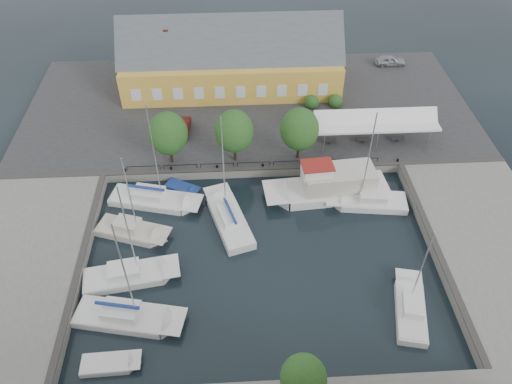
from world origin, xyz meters
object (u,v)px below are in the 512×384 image
launch_sw (110,365)px  warehouse (227,61)px  west_boat_d (127,318)px  car_red (183,128)px  west_boat_a (154,200)px  west_boat_b (132,232)px  east_boat_a (368,202)px  trawler (332,187)px  car_silver (390,60)px  tent_canopy (375,122)px  launch_nw (182,189)px  west_boat_c (129,276)px  east_boat_c (410,309)px  center_sailboat (229,220)px

launch_sw → warehouse: bearing=76.4°
west_boat_d → launch_sw: west_boat_d is taller
car_red → west_boat_a: west_boat_a is taller
car_red → west_boat_b: west_boat_b is taller
east_boat_a → trawler: bearing=154.2°
west_boat_d → car_silver: bearing=51.1°
car_red → tent_canopy: bearing=-2.5°
west_boat_d → car_red: bearing=82.1°
car_silver → trawler: 28.54m
west_boat_b → car_red: bearing=74.0°
car_silver → warehouse: bearing=101.2°
east_boat_a → tent_canopy: bearing=75.7°
car_red → launch_nw: car_red is taller
trawler → east_boat_a: east_boat_a is taller
east_boat_a → west_boat_c: east_boat_a is taller
west_boat_b → west_boat_d: size_ratio=0.82×
west_boat_d → launch_sw: 4.13m
warehouse → launch_nw: 21.04m
east_boat_a → west_boat_b: (-23.98, -2.86, -0.00)m
trawler → west_boat_a: bearing=-179.2°
warehouse → west_boat_d: 37.19m
west_boat_c → warehouse: bearing=73.6°
west_boat_b → west_boat_c: (0.49, -5.47, 0.00)m
tent_canopy → east_boat_c: 22.82m
car_silver → launch_nw: car_silver is taller
center_sailboat → launch_sw: 17.61m
launch_nw → car_silver: bearing=40.1°
car_red → center_sailboat: size_ratio=0.32×
warehouse → tent_canopy: size_ratio=2.04×
west_boat_c → launch_sw: 8.41m
car_silver → launch_sw: 55.02m
warehouse → west_boat_c: (-9.27, -31.54, -4.17)m
car_red → east_boat_c: east_boat_c is taller
west_boat_d → warehouse: bearing=76.1°
west_boat_b → west_boat_c: bearing=-84.8°
east_boat_c → west_boat_c: (-24.13, 4.81, 0.00)m
trawler → west_boat_b: bearing=-167.3°
warehouse → east_boat_a: (14.21, -23.21, -4.17)m
west_boat_a → launch_nw: bearing=32.7°
tent_canopy → launch_nw: size_ratio=3.42×
east_boat_c → tent_canopy: bearing=85.6°
west_boat_a → launch_nw: west_boat_a is taller
west_boat_c → tent_canopy: bearing=34.3°
west_boat_a → west_boat_b: size_ratio=1.25×
tent_canopy → center_sailboat: 20.50m
tent_canopy → east_boat_c: bearing=-94.4°
car_silver → west_boat_b: west_boat_b is taller
car_silver → launch_nw: size_ratio=1.03×
east_boat_a → west_boat_b: east_boat_a is taller
tent_canopy → west_boat_a: bearing=-162.3°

